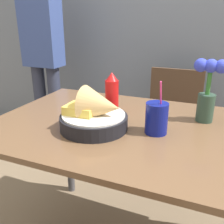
{
  "coord_description": "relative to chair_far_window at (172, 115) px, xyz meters",
  "views": [
    {
      "loc": [
        0.33,
        -0.97,
        1.21
      ],
      "look_at": [
        -0.06,
        -0.03,
        0.83
      ],
      "focal_mm": 40.0,
      "sensor_mm": 36.0,
      "label": 1
    }
  ],
  "objects": [
    {
      "name": "drink_cup",
      "position": [
        0.06,
        -0.9,
        0.31
      ],
      "size": [
        0.09,
        0.09,
        0.23
      ],
      "color": "navy",
      "rests_on": "dining_table"
    },
    {
      "name": "person_standing",
      "position": [
        -1.11,
        -0.06,
        0.47
      ],
      "size": [
        0.32,
        0.19,
        1.7
      ],
      "color": "#2D3347",
      "rests_on": "ground_plane"
    },
    {
      "name": "dining_table",
      "position": [
        -0.08,
        -0.86,
        0.15
      ],
      "size": [
        1.2,
        0.83,
        0.77
      ],
      "color": "brown",
      "rests_on": "ground_plane"
    },
    {
      "name": "food_basket",
      "position": [
        -0.18,
        -0.96,
        0.32
      ],
      "size": [
        0.29,
        0.29,
        0.19
      ],
      "color": "black",
      "rests_on": "dining_table"
    },
    {
      "name": "ketchup_bottle",
      "position": [
        -0.21,
        -0.71,
        0.35
      ],
      "size": [
        0.07,
        0.07,
        0.2
      ],
      "color": "red",
      "rests_on": "dining_table"
    },
    {
      "name": "chair_far_window",
      "position": [
        0.0,
        0.0,
        0.0
      ],
      "size": [
        0.4,
        0.4,
        0.85
      ],
      "color": "#473323",
      "rests_on": "ground_plane"
    },
    {
      "name": "flower_vase",
      "position": [
        0.24,
        -0.69,
        0.4
      ],
      "size": [
        0.14,
        0.08,
        0.28
      ],
      "color": "#2D4738",
      "rests_on": "dining_table"
    },
    {
      "name": "wall_window",
      "position": [
        -0.08,
        0.41,
        0.79
      ],
      "size": [
        7.0,
        0.06,
        2.6
      ],
      "color": "slate",
      "rests_on": "ground_plane"
    }
  ]
}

